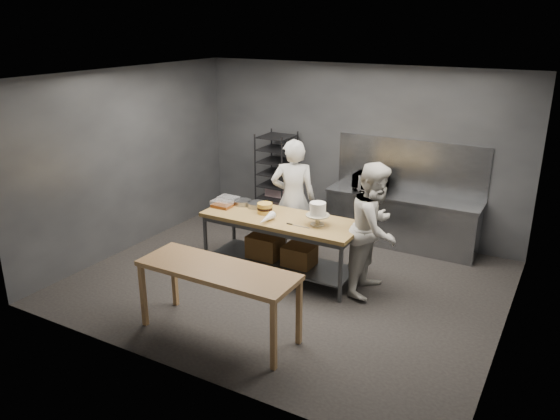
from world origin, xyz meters
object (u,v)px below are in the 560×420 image
Objects in this scene: work_table at (281,239)px; microwave at (370,182)px; speed_rack at (277,180)px; layer_cake at (265,208)px; chef_behind at (293,199)px; chef_right at (375,229)px; near_counter at (218,274)px; frosted_cake_stand at (318,211)px.

microwave reaches higher than work_table.
speed_rack reaches higher than work_table.
layer_cake is (0.87, -1.86, 0.14)m from speed_rack.
speed_rack is 7.60× the size of layer_cake.
chef_right is at bearing 136.49° from chef_behind.
chef_right is 8.23× the size of layer_cake.
layer_cake is (-0.95, -1.94, -0.05)m from microwave.
near_counter is 1.02× the size of chef_behind.
work_table is at bearing 96.50° from chef_right.
speed_rack reaches higher than microwave.
chef_right is 5.58× the size of frosted_cake_stand.
chef_right is 3.50× the size of microwave.
work_table is 1.20× the size of near_counter.
frosted_cake_stand is (0.78, -0.72, 0.15)m from chef_behind.
near_counter is 1.97m from layer_cake.
work_table is 2.13m from microwave.
chef_right reaches higher than near_counter.
layer_cake is at bearing 174.35° from work_table.
chef_right is at bearing 13.52° from frosted_cake_stand.
chef_behind is (1.00, -1.20, 0.12)m from speed_rack.
layer_cake is at bearing 94.46° from chef_right.
work_table is 0.84m from frosted_cake_stand.
near_counter is at bearing -70.28° from speed_rack.
near_counter is at bearing -103.33° from frosted_cake_stand.
chef_right reaches higher than work_table.
work_table is at bearing -58.44° from speed_rack.
chef_behind reaches higher than chef_right.
chef_right is 0.83m from frosted_cake_stand.
chef_right is (2.57, -1.73, 0.09)m from speed_rack.
layer_cake is at bearing 53.34° from chef_behind.
layer_cake is at bearing -65.01° from speed_rack.
chef_behind is 1.07m from frosted_cake_stand.
chef_right is (1.23, 2.03, 0.13)m from near_counter.
speed_rack is at bearing 109.72° from near_counter.
chef_right is at bearing -33.92° from speed_rack.
chef_behind is 3.61× the size of microwave.
layer_cake is (-0.92, 0.06, -0.13)m from frosted_cake_stand.
near_counter is 3.87m from microwave.
near_counter is at bearing -97.00° from microwave.
chef_right is 1.96m from microwave.
speed_rack is at bearing 56.26° from chef_right.
frosted_cake_stand reaches higher than near_counter.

